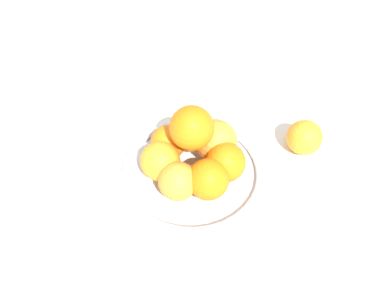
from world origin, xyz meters
TOP-DOWN VIEW (x-y plane):
  - ground_plane at (0.00, 0.00)m, footprint 4.00×4.00m
  - fruit_bowl at (0.00, 0.00)m, footprint 0.27×0.27m
  - orange_pile at (-0.00, -0.00)m, footprint 0.19×0.18m
  - stray_orange at (-0.23, -0.06)m, footprint 0.07×0.07m
  - napkin_folded at (0.22, 0.20)m, footprint 0.15×0.15m

SIDE VIEW (x-z plane):
  - ground_plane at x=0.00m, z-range 0.00..0.00m
  - napkin_folded at x=0.22m, z-range 0.00..0.01m
  - fruit_bowl at x=0.00m, z-range 0.00..0.03m
  - stray_orange at x=-0.23m, z-range 0.00..0.07m
  - orange_pile at x=0.00m, z-range 0.00..0.14m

